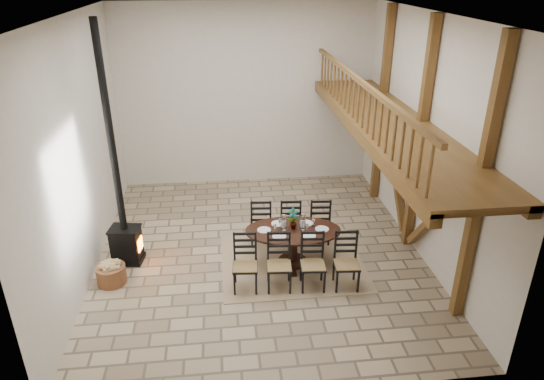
{
  "coord_description": "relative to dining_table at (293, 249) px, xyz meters",
  "views": [
    {
      "loc": [
        -0.77,
        -9.2,
        5.81
      ],
      "look_at": [
        0.31,
        0.4,
        1.31
      ],
      "focal_mm": 32.0,
      "sensor_mm": 36.0,
      "label": 1
    }
  ],
  "objects": [
    {
      "name": "dining_table",
      "position": [
        0.0,
        0.0,
        0.0
      ],
      "size": [
        2.48,
        2.37,
        1.28
      ],
      "rotation": [
        0.0,
        0.0,
        -0.08
      ],
      "color": "black",
      "rests_on": "ground"
    },
    {
      "name": "wood_stove",
      "position": [
        -3.49,
        0.57,
        0.72
      ],
      "size": [
        0.7,
        0.58,
        5.0
      ],
      "rotation": [
        0.0,
        0.0,
        -0.16
      ],
      "color": "black",
      "rests_on": "ground"
    },
    {
      "name": "log_basket",
      "position": [
        -3.7,
        -0.19,
        -0.21
      ],
      "size": [
        0.58,
        0.58,
        0.48
      ],
      "rotation": [
        0.0,
        0.0,
        -0.04
      ],
      "color": "brown",
      "rests_on": "ground"
    },
    {
      "name": "log_stack",
      "position": [
        -3.66,
        -0.26,
        -0.19
      ],
      "size": [
        0.38,
        0.31,
        0.45
      ],
      "rotation": [
        0.0,
        0.0,
        0.31
      ],
      "color": "#9D7757",
      "rests_on": "ground"
    },
    {
      "name": "room_shell",
      "position": [
        0.55,
        0.64,
        2.6
      ],
      "size": [
        7.02,
        8.02,
        5.01
      ],
      "color": "beige",
      "rests_on": "ground"
    },
    {
      "name": "rug",
      "position": [
        0.01,
        0.09,
        -0.41
      ],
      "size": [
        3.0,
        2.5,
        0.02
      ],
      "primitive_type": "cube",
      "color": "tan",
      "rests_on": "ground"
    },
    {
      "name": "ground",
      "position": [
        -0.64,
        0.64,
        -0.42
      ],
      "size": [
        8.0,
        8.0,
        0.0
      ],
      "primitive_type": "plane",
      "color": "tan",
      "rests_on": "ground"
    }
  ]
}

